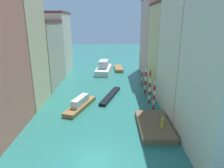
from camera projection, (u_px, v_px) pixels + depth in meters
ground_plane at (105, 84)px, 43.25m from camera, size 154.00×154.00×0.00m
building_left_1 at (18, 49)px, 31.01m from camera, size 6.90×7.69×17.17m
building_left_2 at (41, 54)px, 41.15m from camera, size 6.90×11.41×12.94m
building_left_3 at (55, 43)px, 51.24m from camera, size 6.90×10.03×14.81m
building_right_1 at (194, 39)px, 27.46m from camera, size 6.90×10.62×20.79m
building_right_2 at (171, 48)px, 38.14m from camera, size 6.90×10.35×15.91m
building_right_3 at (159, 37)px, 48.72m from camera, size 6.90×12.12×17.91m
waterfront_dock at (155, 126)px, 25.46m from camera, size 3.85×7.51×0.73m
person_on_dock at (163, 123)px, 24.01m from camera, size 0.36×0.36×1.43m
mooring_pole_0 at (155, 94)px, 30.35m from camera, size 0.32×0.32×4.80m
mooring_pole_1 at (151, 90)px, 32.69m from camera, size 0.36×0.36×4.40m
mooring_pole_2 at (151, 84)px, 34.53m from camera, size 0.29×0.29×5.17m
mooring_pole_3 at (147, 79)px, 37.10m from camera, size 0.40×0.40×5.17m
mooring_pole_4 at (143, 76)px, 42.30m from camera, size 0.31×0.31×3.84m
vaporetto_white at (105, 68)px, 52.86m from camera, size 4.09×9.94×3.12m
gondola_black at (111, 96)px, 36.05m from camera, size 3.64×8.96×0.47m
motorboat_0 at (81, 104)px, 31.38m from camera, size 4.14×7.90×1.74m
motorboat_1 at (119, 68)px, 56.02m from camera, size 2.39×7.02×0.74m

